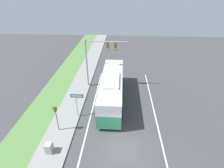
# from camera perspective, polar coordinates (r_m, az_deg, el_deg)

# --- Properties ---
(ground_plane) EXTENTS (80.00, 80.00, 0.00)m
(ground_plane) POSITION_cam_1_polar(r_m,az_deg,el_deg) (16.67, 3.51, -20.24)
(ground_plane) COLOR #424244
(sidewalk) EXTENTS (2.80, 80.00, 0.12)m
(sidewalk) POSITION_cam_1_polar(r_m,az_deg,el_deg) (17.63, -18.21, -18.29)
(sidewalk) COLOR gray
(sidewalk) RESTS_ON ground_plane
(grass_verge) EXTENTS (3.60, 80.00, 0.10)m
(grass_verge) POSITION_cam_1_polar(r_m,az_deg,el_deg) (18.95, -27.66, -16.71)
(grass_verge) COLOR #568442
(grass_verge) RESTS_ON ground_plane
(lane_divider_near) EXTENTS (0.14, 30.00, 0.01)m
(lane_divider_near) POSITION_cam_1_polar(r_m,az_deg,el_deg) (16.99, -9.48, -19.46)
(lane_divider_near) COLOR silver
(lane_divider_near) RESTS_ON ground_plane
(lane_divider_far) EXTENTS (0.14, 30.00, 0.01)m
(lane_divider_far) POSITION_cam_1_polar(r_m,az_deg,el_deg) (17.12, 16.43, -20.05)
(lane_divider_far) COLOR silver
(lane_divider_far) RESTS_ON ground_plane
(bus) EXTENTS (2.67, 11.21, 3.45)m
(bus) POSITION_cam_1_polar(r_m,az_deg,el_deg) (21.25, -0.02, -1.08)
(bus) COLOR #2D8956
(bus) RESTS_ON ground_plane
(signal_gantry) EXTENTS (5.54, 0.41, 6.76)m
(signal_gantry) POSITION_cam_1_polar(r_m,az_deg,el_deg) (23.32, -4.59, 9.56)
(signal_gantry) COLOR #939399
(signal_gantry) RESTS_ON ground_plane
(pedestrian_signal) EXTENTS (0.28, 0.34, 2.94)m
(pedestrian_signal) POSITION_cam_1_polar(r_m,az_deg,el_deg) (17.60, -17.80, -9.60)
(pedestrian_signal) COLOR #939399
(pedestrian_signal) RESTS_ON ground_plane
(street_sign) EXTENTS (1.37, 0.08, 2.95)m
(street_sign) POSITION_cam_1_polar(r_m,az_deg,el_deg) (18.89, -11.43, -5.44)
(street_sign) COLOR #939399
(street_sign) RESTS_ON ground_plane
(utility_cabinet) EXTENTS (0.57, 0.64, 0.93)m
(utility_cabinet) POSITION_cam_1_polar(r_m,az_deg,el_deg) (16.81, -19.91, -19.01)
(utility_cabinet) COLOR #A8A8A3
(utility_cabinet) RESTS_ON sidewalk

